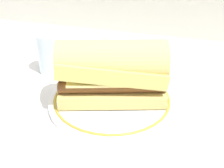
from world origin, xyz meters
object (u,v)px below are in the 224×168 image
(salt_shaker, at_px, (108,50))
(sausage_sandwich, at_px, (112,70))
(drinking_glass, at_px, (50,56))
(plate, at_px, (112,100))

(salt_shaker, bearing_deg, sausage_sandwich, -71.57)
(sausage_sandwich, xyz_separation_m, drinking_glass, (-0.18, 0.09, -0.03))
(drinking_glass, relative_size, salt_shaker, 1.33)
(sausage_sandwich, bearing_deg, drinking_glass, 135.75)
(plate, xyz_separation_m, drinking_glass, (-0.18, 0.09, 0.03))
(plate, distance_m, salt_shaker, 0.19)
(sausage_sandwich, bearing_deg, plate, -70.26)
(sausage_sandwich, relative_size, salt_shaker, 3.14)
(plate, height_order, salt_shaker, salt_shaker)
(drinking_glass, bearing_deg, salt_shaker, 33.79)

